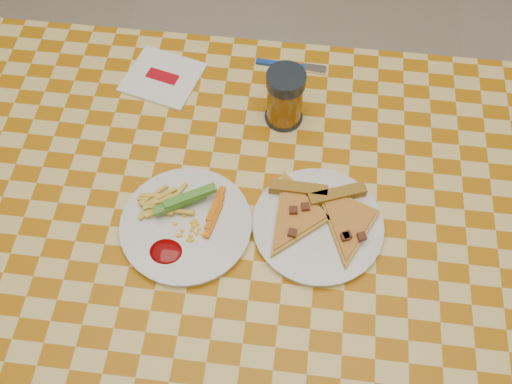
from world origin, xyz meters
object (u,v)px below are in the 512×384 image
Objects in this scene: plate_left at (186,226)px; table at (258,242)px; drink_glass at (285,98)px; plate_right at (318,226)px.

table is at bearing 9.99° from plate_left.
table is at bearing -95.34° from drink_glass.
plate_left is 0.23m from plate_right.
plate_right is at bearing -70.94° from drink_glass.
drink_glass is (0.02, 0.24, 0.13)m from table.
drink_glass reaches higher than table.
plate_left is 1.01× the size of plate_right.
drink_glass is (0.14, 0.26, 0.05)m from plate_left.
table is 0.27m from drink_glass.
plate_right is at bearing 6.60° from plate_left.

